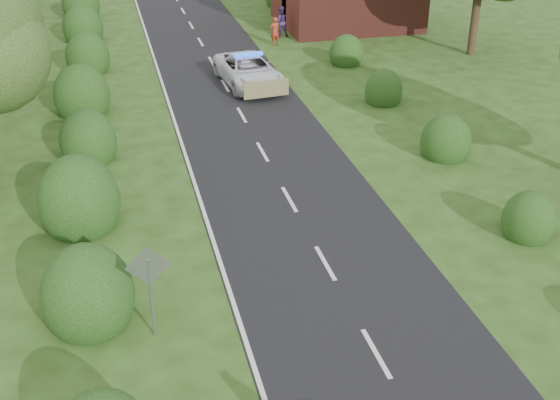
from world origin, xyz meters
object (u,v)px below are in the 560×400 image
object	(u,v)px
road_sign	(149,279)
police_van	(249,71)
pedestrian_red	(275,31)
pedestrian_purple	(281,21)

from	to	relation	value
road_sign	police_van	distance (m)	18.93
road_sign	pedestrian_red	distance (m)	26.02
road_sign	pedestrian_purple	world-z (taller)	road_sign
pedestrian_purple	police_van	bearing A→B (deg)	69.47
road_sign	pedestrian_red	xyz separation A→B (m)	(9.03, 24.39, -0.86)
police_van	pedestrian_red	bearing A→B (deg)	60.07
pedestrian_red	pedestrian_purple	world-z (taller)	pedestrian_purple
road_sign	pedestrian_red	bearing A→B (deg)	69.68
police_van	pedestrian_purple	distance (m)	9.01
pedestrian_red	road_sign	bearing A→B (deg)	59.66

